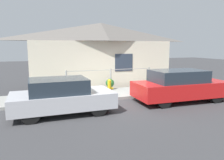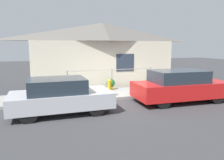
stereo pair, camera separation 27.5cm
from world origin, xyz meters
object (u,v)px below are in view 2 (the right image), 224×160
Objects in this scene: car_left at (60,96)px; potted_plant_by_fence at (48,89)px; car_right at (180,86)px; potted_plant_near_hydrant at (111,84)px; potted_plant_corner at (158,82)px; fire_hydrant at (109,88)px.

car_left is 5.99× the size of potted_plant_by_fence.
potted_plant_by_fence is (-5.52, 2.44, -0.24)m from car_right.
potted_plant_corner is at bearing -9.25° from potted_plant_near_hydrant.
potted_plant_by_fence is 5.94m from potted_plant_corner.
car_right reaches higher than potted_plant_corner.
fire_hydrant is 1.66m from potted_plant_near_hydrant.
potted_plant_corner is (5.64, 2.57, -0.18)m from car_left.
car_right is (5.22, 0.00, 0.05)m from car_left.
potted_plant_by_fence is at bearing -178.77° from potted_plant_corner.
car_left is 6.20m from potted_plant_corner.
car_right is 7.25× the size of potted_plant_near_hydrant.
potted_plant_corner is (5.94, 0.13, 0.01)m from potted_plant_by_fence.
car_right is 6.97× the size of potted_plant_by_fence.
car_right reaches higher than potted_plant_by_fence.
potted_plant_corner is at bearing 18.84° from fire_hydrant.
potted_plant_near_hydrant is at bearing 128.98° from car_right.
fire_hydrant is 3.44m from potted_plant_corner.
car_left is 5.67× the size of potted_plant_corner.
fire_hydrant reaches higher than potted_plant_corner.
fire_hydrant is at bearing -20.09° from potted_plant_by_fence.
potted_plant_near_hydrant is at bearing 170.75° from potted_plant_corner.
fire_hydrant is 1.39× the size of potted_plant_near_hydrant.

